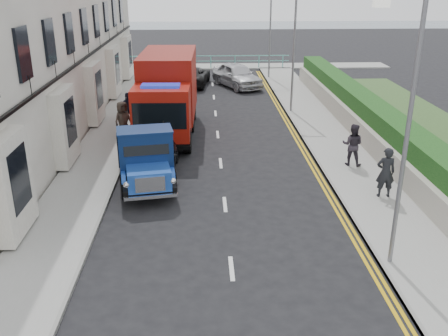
% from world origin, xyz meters
% --- Properties ---
extents(ground, '(120.00, 120.00, 0.00)m').
position_xyz_m(ground, '(0.00, 0.00, 0.00)').
color(ground, black).
rests_on(ground, ground).
extents(pavement_west, '(2.40, 38.00, 0.12)m').
position_xyz_m(pavement_west, '(-5.20, 9.00, 0.06)').
color(pavement_west, gray).
rests_on(pavement_west, ground).
extents(pavement_east, '(2.60, 38.00, 0.12)m').
position_xyz_m(pavement_east, '(5.30, 9.00, 0.06)').
color(pavement_east, gray).
rests_on(pavement_east, ground).
extents(promenade, '(30.00, 2.50, 0.12)m').
position_xyz_m(promenade, '(0.00, 29.00, 0.06)').
color(promenade, gray).
rests_on(promenade, ground).
extents(sea_plane, '(120.00, 120.00, 0.00)m').
position_xyz_m(sea_plane, '(0.00, 60.00, 0.00)').
color(sea_plane, slate).
rests_on(sea_plane, ground).
extents(garden_east, '(1.45, 28.00, 1.75)m').
position_xyz_m(garden_east, '(7.21, 9.00, 0.90)').
color(garden_east, '#B2AD9E').
rests_on(garden_east, ground).
extents(seafront_railing, '(13.00, 0.08, 1.11)m').
position_xyz_m(seafront_railing, '(0.00, 28.20, 0.58)').
color(seafront_railing, '#59B2A5').
rests_on(seafront_railing, ground).
extents(lamp_near, '(1.23, 0.18, 7.00)m').
position_xyz_m(lamp_near, '(4.18, -2.00, 4.00)').
color(lamp_near, slate).
rests_on(lamp_near, ground).
extents(lamp_mid, '(1.23, 0.18, 7.00)m').
position_xyz_m(lamp_mid, '(4.18, 14.00, 4.00)').
color(lamp_mid, slate).
rests_on(lamp_mid, ground).
extents(lamp_far, '(1.23, 0.18, 7.00)m').
position_xyz_m(lamp_far, '(4.18, 24.00, 4.00)').
color(lamp_far, slate).
rests_on(lamp_far, ground).
extents(bedford_lorry, '(2.65, 5.03, 2.28)m').
position_xyz_m(bedford_lorry, '(-2.80, 3.55, 1.05)').
color(bedford_lorry, black).
rests_on(bedford_lorry, ground).
extents(red_lorry, '(2.67, 7.42, 3.85)m').
position_xyz_m(red_lorry, '(-2.40, 10.37, 2.05)').
color(red_lorry, black).
rests_on(red_lorry, ground).
extents(parked_car_front, '(1.80, 4.28, 1.45)m').
position_xyz_m(parked_car_front, '(-2.60, 4.95, 0.72)').
color(parked_car_front, black).
rests_on(parked_car_front, ground).
extents(parked_car_mid, '(1.82, 4.23, 1.35)m').
position_xyz_m(parked_car_mid, '(-2.60, 9.74, 0.68)').
color(parked_car_mid, '#5B89C3').
rests_on(parked_car_mid, ground).
extents(parked_car_rear, '(2.25, 4.40, 1.22)m').
position_xyz_m(parked_car_rear, '(-3.60, 17.30, 0.61)').
color(parked_car_rear, silver).
rests_on(parked_car_rear, ground).
extents(seafront_car_left, '(2.80, 4.97, 1.31)m').
position_xyz_m(seafront_car_left, '(-1.46, 21.83, 0.65)').
color(seafront_car_left, black).
rests_on(seafront_car_left, ground).
extents(seafront_car_right, '(3.75, 5.20, 1.65)m').
position_xyz_m(seafront_car_right, '(1.69, 21.10, 0.82)').
color(seafront_car_right, silver).
rests_on(seafront_car_right, ground).
extents(pedestrian_east_near, '(0.67, 0.46, 1.79)m').
position_xyz_m(pedestrian_east_near, '(5.55, 2.19, 1.02)').
color(pedestrian_east_near, black).
rests_on(pedestrian_east_near, pavement_east).
extents(pedestrian_east_far, '(1.02, 0.93, 1.72)m').
position_xyz_m(pedestrian_east_far, '(5.29, 5.30, 0.98)').
color(pedestrian_east_far, '#2F2932').
rests_on(pedestrian_east_far, pavement_east).
extents(pedestrian_west_near, '(1.09, 0.60, 1.76)m').
position_xyz_m(pedestrian_west_near, '(-4.45, 11.14, 1.00)').
color(pedestrian_west_near, black).
rests_on(pedestrian_west_near, pavement_west).
extents(pedestrian_west_far, '(1.07, 1.06, 1.87)m').
position_xyz_m(pedestrian_west_far, '(-4.40, 8.87, 1.05)').
color(pedestrian_west_far, '#362E27').
rests_on(pedestrian_west_far, pavement_west).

